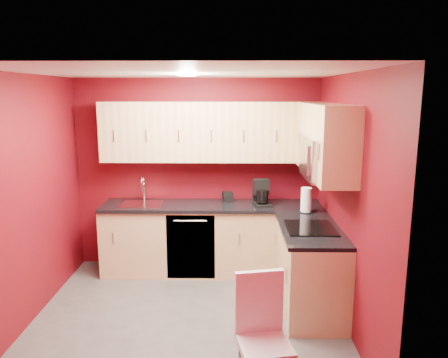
{
  "coord_description": "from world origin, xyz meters",
  "views": [
    {
      "loc": [
        0.44,
        -4.21,
        2.31
      ],
      "look_at": [
        0.37,
        0.55,
        1.37
      ],
      "focal_mm": 35.0,
      "sensor_mm": 36.0,
      "label": 1
    }
  ],
  "objects_px": {
    "microwave": "(324,158)",
    "napkin_holder": "(228,197)",
    "sink": "(142,201)",
    "dining_chair": "(264,339)",
    "coffee_maker": "(262,193)",
    "paper_towel": "(306,200)"
  },
  "relations": [
    {
      "from": "sink",
      "to": "napkin_holder",
      "type": "height_order",
      "value": "sink"
    },
    {
      "from": "microwave",
      "to": "sink",
      "type": "xyz_separation_m",
      "value": [
        -2.09,
        1.0,
        -0.72
      ]
    },
    {
      "from": "microwave",
      "to": "sink",
      "type": "distance_m",
      "value": 2.43
    },
    {
      "from": "microwave",
      "to": "sink",
      "type": "height_order",
      "value": "microwave"
    },
    {
      "from": "dining_chair",
      "to": "microwave",
      "type": "bearing_deg",
      "value": 52.45
    },
    {
      "from": "coffee_maker",
      "to": "dining_chair",
      "type": "xyz_separation_m",
      "value": [
        -0.14,
        -2.33,
        -0.6
      ]
    },
    {
      "from": "microwave",
      "to": "sink",
      "type": "relative_size",
      "value": 1.46
    },
    {
      "from": "sink",
      "to": "napkin_holder",
      "type": "bearing_deg",
      "value": 6.23
    },
    {
      "from": "sink",
      "to": "dining_chair",
      "type": "distance_m",
      "value": 2.82
    },
    {
      "from": "coffee_maker",
      "to": "napkin_holder",
      "type": "relative_size",
      "value": 2.49
    },
    {
      "from": "dining_chair",
      "to": "paper_towel",
      "type": "bearing_deg",
      "value": 61.32
    },
    {
      "from": "coffee_maker",
      "to": "paper_towel",
      "type": "xyz_separation_m",
      "value": [
        0.5,
        -0.3,
        -0.02
      ]
    },
    {
      "from": "coffee_maker",
      "to": "dining_chair",
      "type": "height_order",
      "value": "coffee_maker"
    },
    {
      "from": "napkin_holder",
      "to": "paper_towel",
      "type": "xyz_separation_m",
      "value": [
        0.94,
        -0.49,
        0.08
      ]
    },
    {
      "from": "coffee_maker",
      "to": "napkin_holder",
      "type": "bearing_deg",
      "value": 143.02
    },
    {
      "from": "microwave",
      "to": "napkin_holder",
      "type": "distance_m",
      "value": 1.65
    },
    {
      "from": "microwave",
      "to": "napkin_holder",
      "type": "bearing_deg",
      "value": 131.45
    },
    {
      "from": "paper_towel",
      "to": "microwave",
      "type": "bearing_deg",
      "value": -85.12
    },
    {
      "from": "sink",
      "to": "paper_towel",
      "type": "relative_size",
      "value": 1.75
    },
    {
      "from": "microwave",
      "to": "coffee_maker",
      "type": "distance_m",
      "value": 1.23
    },
    {
      "from": "sink",
      "to": "napkin_holder",
      "type": "relative_size",
      "value": 3.94
    },
    {
      "from": "napkin_holder",
      "to": "dining_chair",
      "type": "distance_m",
      "value": 2.59
    }
  ]
}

